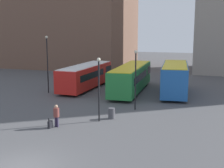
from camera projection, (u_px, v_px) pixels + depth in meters
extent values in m
plane|color=#4C4C4F|center=(22.00, 168.00, 15.99)|extent=(160.00, 160.00, 0.00)
cube|color=brown|center=(52.00, 11.00, 60.03)|extent=(30.08, 17.60, 20.64)
cube|color=red|center=(86.00, 76.00, 36.88)|extent=(2.78, 10.69, 2.43)
cube|color=black|center=(99.00, 69.00, 40.88)|extent=(2.66, 2.00, 0.92)
cube|color=black|center=(82.00, 75.00, 35.93)|extent=(2.74, 6.86, 0.73)
cube|color=white|center=(86.00, 65.00, 36.66)|extent=(2.57, 10.48, 0.08)
cylinder|color=black|center=(96.00, 80.00, 40.12)|extent=(2.50, 1.05, 1.01)
cylinder|color=black|center=(74.00, 89.00, 33.98)|extent=(2.50, 1.05, 1.01)
cube|color=#237A38|center=(131.00, 78.00, 34.91)|extent=(3.11, 11.85, 2.58)
cube|color=black|center=(139.00, 70.00, 39.42)|extent=(2.70, 2.27, 0.98)
cube|color=black|center=(129.00, 76.00, 33.85)|extent=(2.94, 7.63, 0.77)
cube|color=yellow|center=(131.00, 66.00, 34.68)|extent=(2.90, 11.61, 0.08)
cylinder|color=black|center=(137.00, 82.00, 38.55)|extent=(2.50, 1.17, 1.06)
cylinder|color=black|center=(124.00, 93.00, 31.64)|extent=(2.50, 1.17, 1.06)
cube|color=#1E56A3|center=(175.00, 78.00, 33.61)|extent=(3.52, 9.35, 2.94)
cube|color=black|center=(175.00, 70.00, 37.15)|extent=(2.79, 1.94, 1.12)
cube|color=black|center=(175.00, 76.00, 32.75)|extent=(3.21, 6.08, 0.88)
cube|color=yellow|center=(175.00, 64.00, 33.34)|extent=(3.29, 9.15, 0.08)
cylinder|color=black|center=(175.00, 85.00, 36.55)|extent=(2.58, 1.21, 0.96)
cylinder|color=black|center=(174.00, 95.00, 31.11)|extent=(2.58, 1.21, 0.96)
cylinder|color=#382D4C|center=(56.00, 122.00, 22.61)|extent=(0.16, 0.16, 0.75)
cylinder|color=#382D4C|center=(58.00, 122.00, 22.55)|extent=(0.16, 0.16, 0.75)
cylinder|color=brown|center=(56.00, 112.00, 22.46)|extent=(0.47, 0.47, 0.65)
sphere|color=tan|center=(56.00, 106.00, 22.38)|extent=(0.24, 0.24, 0.24)
cube|color=black|center=(50.00, 124.00, 22.30)|extent=(0.22, 0.40, 0.53)
cube|color=black|center=(49.00, 120.00, 22.11)|extent=(0.10, 0.04, 0.24)
cylinder|color=black|center=(135.00, 82.00, 27.00)|extent=(0.12, 0.12, 4.99)
sphere|color=beige|center=(136.00, 52.00, 26.54)|extent=(0.28, 0.28, 0.28)
cylinder|color=black|center=(48.00, 66.00, 34.08)|extent=(0.12, 0.12, 6.03)
sphere|color=beige|center=(46.00, 37.00, 33.54)|extent=(0.28, 0.28, 0.28)
cylinder|color=black|center=(99.00, 91.00, 23.61)|extent=(0.12, 0.12, 4.67)
sphere|color=beige|center=(99.00, 60.00, 23.19)|extent=(0.28, 0.28, 0.28)
cylinder|color=#47474C|center=(112.00, 113.00, 24.64)|extent=(0.52, 0.52, 0.85)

